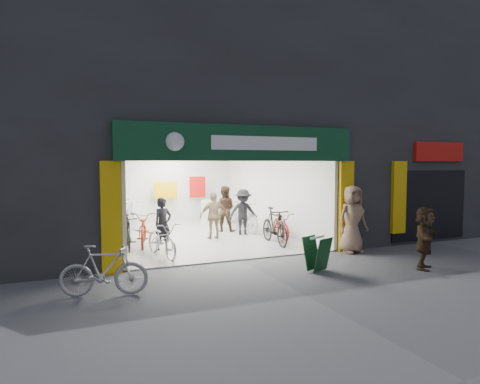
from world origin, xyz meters
TOP-DOWN VIEW (x-y plane):
  - ground at (0.00, 0.00)m, footprint 60.00×60.00m
  - building at (0.91, 4.99)m, footprint 17.00×10.27m
  - bike_left_front at (-1.80, 1.21)m, footprint 0.94×1.92m
  - bike_left_midfront at (-2.50, 2.58)m, footprint 0.64×1.76m
  - bike_left_midback at (-1.97, 2.97)m, footprint 1.13×2.17m
  - bike_left_back at (-1.80, 6.66)m, footprint 0.56×1.95m
  - bike_right_front at (1.80, 1.57)m, footprint 0.71×1.97m
  - bike_right_mid at (2.50, 2.43)m, footprint 0.94×1.81m
  - bike_right_back at (1.80, 4.06)m, footprint 0.92×2.02m
  - parked_bike at (-3.58, -1.66)m, footprint 1.73×0.86m
  - customer_a at (-1.58, 2.05)m, footprint 0.66×0.54m
  - customer_b at (1.23, 4.45)m, footprint 1.04×0.97m
  - customer_c at (1.56, 3.47)m, footprint 1.15×0.78m
  - customer_d at (0.36, 3.11)m, footprint 0.97×0.46m
  - pedestrian_near at (3.30, -0.30)m, footprint 0.95×0.63m
  - pedestrian_far at (3.72, -2.50)m, footprint 1.37×1.22m
  - sandwich_board at (1.23, -1.68)m, footprint 0.68×0.69m

SIDE VIEW (x-z plane):
  - ground at x=0.00m, z-range 0.00..0.00m
  - sandwich_board at x=1.23m, z-range 0.04..0.84m
  - bike_right_mid at x=2.50m, z-range 0.00..0.90m
  - bike_left_front at x=-1.80m, z-range 0.00..0.97m
  - parked_bike at x=-3.58m, z-range 0.00..1.00m
  - bike_left_midfront at x=-2.50m, z-range 0.00..1.03m
  - bike_left_midback at x=-1.97m, z-range 0.00..1.09m
  - bike_right_front at x=1.80m, z-range 0.00..1.16m
  - bike_right_back at x=1.80m, z-range 0.00..1.17m
  - bike_left_back at x=-1.80m, z-range 0.00..1.17m
  - pedestrian_far at x=3.72m, z-range 0.00..1.51m
  - customer_a at x=-1.58m, z-range 0.00..1.54m
  - customer_d at x=0.36m, z-range 0.00..1.60m
  - customer_c at x=1.56m, z-range 0.00..1.63m
  - customer_b at x=1.23m, z-range 0.00..1.70m
  - pedestrian_near at x=3.30m, z-range 0.00..1.91m
  - building at x=0.91m, z-range 0.31..8.31m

